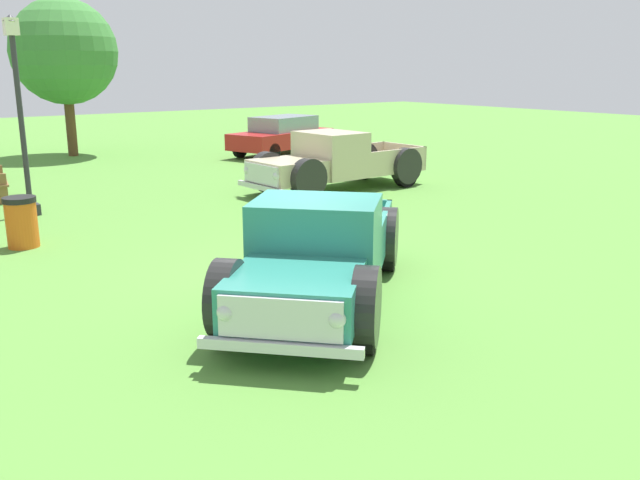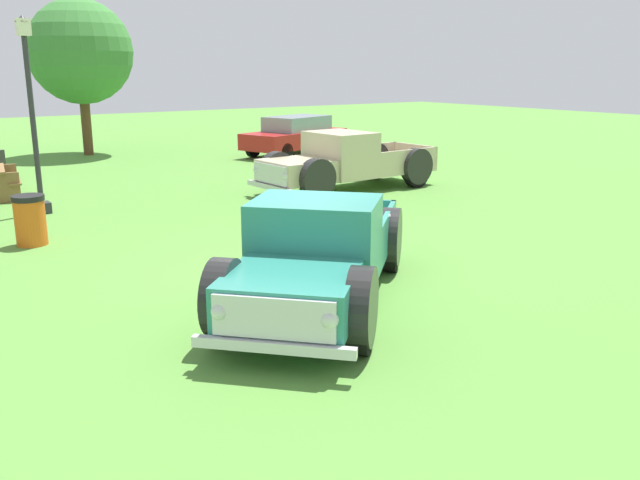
% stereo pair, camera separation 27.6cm
% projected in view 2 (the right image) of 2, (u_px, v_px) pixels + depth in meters
% --- Properties ---
extents(ground_plane, '(80.00, 80.00, 0.00)m').
position_uv_depth(ground_plane, '(299.00, 280.00, 10.69)').
color(ground_plane, '#548C38').
extents(pickup_truck_foreground, '(4.86, 4.75, 1.54)m').
position_uv_depth(pickup_truck_foreground, '(315.00, 258.00, 9.23)').
color(pickup_truck_foreground, '#2D8475').
rests_on(pickup_truck_foreground, ground_plane).
extents(pickup_truck_behind_right, '(5.29, 2.27, 1.59)m').
position_uv_depth(pickup_truck_behind_right, '(338.00, 163.00, 18.08)').
color(pickup_truck_behind_right, '#C6B793').
rests_on(pickup_truck_behind_right, ground_plane).
extents(sedan_distant_a, '(4.68, 3.02, 1.45)m').
position_uv_depth(sedan_distant_a, '(295.00, 135.00, 25.60)').
color(sedan_distant_a, '#B21E1E').
rests_on(sedan_distant_a, ground_plane).
extents(lamp_post_near, '(0.36, 0.36, 4.34)m').
position_uv_depth(lamp_post_near, '(32.00, 113.00, 14.98)').
color(lamp_post_near, '#2D2D33').
rests_on(lamp_post_near, ground_plane).
extents(trash_can, '(0.59, 0.59, 0.95)m').
position_uv_depth(trash_can, '(30.00, 220.00, 12.68)').
color(trash_can, orange).
rests_on(trash_can, ground_plane).
extents(oak_tree_west, '(3.81, 3.81, 5.70)m').
position_uv_depth(oak_tree_west, '(80.00, 52.00, 24.83)').
color(oak_tree_west, brown).
rests_on(oak_tree_west, ground_plane).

